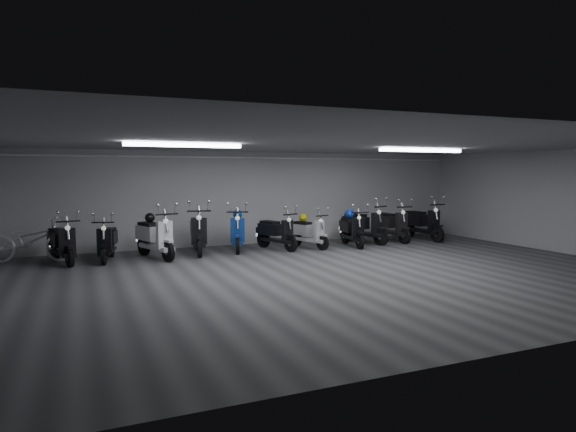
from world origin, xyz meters
name	(u,v)px	position (x,y,z in m)	size (l,w,h in m)	color
floor	(335,274)	(0.00, 0.00, -0.01)	(14.00, 10.00, 0.01)	#38383B
ceiling	(336,143)	(0.00, 0.00, 2.80)	(14.00, 10.00, 0.01)	gray
back_wall	(257,198)	(0.00, 5.00, 1.40)	(14.00, 0.01, 2.80)	#A4A4A7
front_wall	(534,237)	(0.00, -5.00, 1.40)	(14.00, 0.01, 2.80)	#A4A4A7
right_wall	(565,202)	(7.00, 0.00, 1.40)	(0.01, 10.00, 2.80)	#A4A4A7
fluor_strip_left	(184,145)	(-3.00, 1.00, 2.74)	(2.40, 0.18, 0.08)	white
fluor_strip_right	(421,150)	(3.00, 1.00, 2.74)	(2.40, 0.18, 0.08)	white
conduit	(258,158)	(0.00, 4.92, 2.62)	(0.05, 0.05, 13.60)	white
scooter_0	(62,236)	(-5.44, 3.59, 0.66)	(0.59, 1.77, 1.32)	black
scooter_1	(107,236)	(-4.41, 3.56, 0.63)	(0.56, 1.68, 1.25)	black
scooter_2	(155,230)	(-3.28, 3.44, 0.73)	(0.65, 1.95, 1.45)	silver
scooter_3	(198,226)	(-2.11, 3.78, 0.74)	(0.67, 2.00, 1.49)	black
scooter_4	(238,226)	(-0.99, 3.84, 0.70)	(0.63, 1.89, 1.41)	navy
scooter_5	(277,227)	(0.09, 3.60, 0.64)	(0.58, 1.73, 1.29)	black
scooter_6	(309,227)	(1.04, 3.50, 0.61)	(0.54, 1.63, 1.21)	silver
scooter_7	(352,224)	(2.38, 3.32, 0.65)	(0.58, 1.75, 1.30)	black
scooter_8	(364,220)	(3.01, 3.71, 0.72)	(0.65, 1.95, 1.45)	black
scooter_9	(392,219)	(4.07, 3.75, 0.70)	(0.63, 1.89, 1.41)	black
bicycle	(30,235)	(-6.14, 4.07, 0.67)	(0.73, 2.06, 1.33)	white
scooter_10	(423,217)	(5.17, 3.64, 0.73)	(0.66, 1.97, 1.47)	black
helmet_0	(150,218)	(-3.37, 3.70, 1.02)	(0.25, 0.25, 0.25)	black
helmet_1	(349,214)	(2.42, 3.56, 0.94)	(0.28, 0.28, 0.28)	#0E309F
helmet_2	(303,218)	(0.96, 3.71, 0.87)	(0.23, 0.23, 0.23)	#B9AB0A
helmet_3	(238,214)	(-0.91, 4.09, 1.00)	(0.26, 0.26, 0.26)	navy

